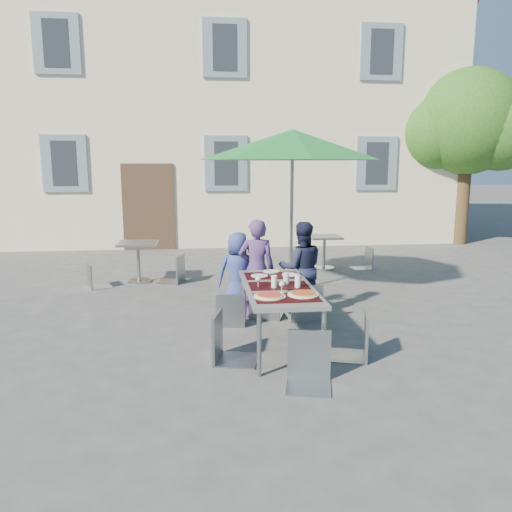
{
  "coord_description": "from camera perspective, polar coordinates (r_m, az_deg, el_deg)",
  "views": [
    {
      "loc": [
        -0.7,
        -5.53,
        2.19
      ],
      "look_at": [
        0.05,
        1.1,
        0.95
      ],
      "focal_mm": 35.0,
      "sensor_mm": 36.0,
      "label": 1
    }
  ],
  "objects": [
    {
      "name": "chair_4",
      "position": [
        5.76,
        11.56,
        -5.86
      ],
      "size": [
        0.55,
        0.55,
        1.0
      ],
      "color": "gray",
      "rests_on": "ground"
    },
    {
      "name": "pizza_near_left",
      "position": [
        5.47,
        1.57,
        -4.54
      ],
      "size": [
        0.35,
        0.35,
        0.03
      ],
      "color": "white",
      "rests_on": "dining_table"
    },
    {
      "name": "chair_5",
      "position": [
        5.03,
        6.15,
        -8.14
      ],
      "size": [
        0.53,
        0.53,
        0.99
      ],
      "color": "gray",
      "rests_on": "ground"
    },
    {
      "name": "dining_table",
      "position": [
        5.99,
        2.62,
        -3.93
      ],
      "size": [
        0.8,
        1.85,
        0.76
      ],
      "color": "#48484D",
      "rests_on": "ground"
    },
    {
      "name": "pizza_near_right",
      "position": [
        5.56,
        5.41,
        -4.32
      ],
      "size": [
        0.35,
        0.35,
        0.03
      ],
      "color": "white",
      "rests_on": "dining_table"
    },
    {
      "name": "ground",
      "position": [
        5.99,
        0.7,
        -10.94
      ],
      "size": [
        90.0,
        90.0,
        0.0
      ],
      "primitive_type": "plane",
      "color": "#414244",
      "rests_on": "ground"
    },
    {
      "name": "bg_chair_r_0",
      "position": [
        9.37,
        -9.28,
        0.49
      ],
      "size": [
        0.55,
        0.55,
        0.99
      ],
      "color": "gray",
      "rests_on": "ground"
    },
    {
      "name": "tree",
      "position": [
        14.98,
        23.18,
        13.74
      ],
      "size": [
        3.6,
        3.0,
        4.7
      ],
      "color": "#46341E",
      "rests_on": "ground"
    },
    {
      "name": "bg_chair_l_1",
      "position": [
        10.29,
        4.75,
        1.22
      ],
      "size": [
        0.5,
        0.49,
        0.92
      ],
      "color": "gray",
      "rests_on": "ground"
    },
    {
      "name": "cafe_table_1",
      "position": [
        10.57,
        7.81,
        1.0
      ],
      "size": [
        0.66,
        0.66,
        0.7
      ],
      "color": "#A9ACB1",
      "rests_on": "ground"
    },
    {
      "name": "building",
      "position": [
        17.25,
        -4.32,
        19.33
      ],
      "size": [
        13.6,
        8.2,
        11.1
      ],
      "color": "beige",
      "rests_on": "ground"
    },
    {
      "name": "chair_0",
      "position": [
        6.78,
        -2.94,
        -3.82
      ],
      "size": [
        0.43,
        0.43,
        0.88
      ],
      "color": "gray",
      "rests_on": "ground"
    },
    {
      "name": "chair_1",
      "position": [
        7.07,
        1.13,
        -2.6
      ],
      "size": [
        0.55,
        0.56,
        1.0
      ],
      "color": "gray",
      "rests_on": "ground"
    },
    {
      "name": "child_2",
      "position": [
        7.32,
        5.2,
        -1.4
      ],
      "size": [
        0.67,
        0.39,
        1.37
      ],
      "primitive_type": "imported",
      "rotation": [
        0.0,
        0.0,
        3.13
      ],
      "color": "#1A1E3A",
      "rests_on": "ground"
    },
    {
      "name": "chair_3",
      "position": [
        5.56,
        -3.38,
        -5.89
      ],
      "size": [
        0.57,
        0.56,
        1.05
      ],
      "color": "gray",
      "rests_on": "ground"
    },
    {
      "name": "child_0",
      "position": [
        7.29,
        -2.07,
        -2.01
      ],
      "size": [
        0.63,
        0.45,
        1.22
      ],
      "primitive_type": "imported",
      "rotation": [
        0.0,
        0.0,
        3.04
      ],
      "color": "navy",
      "rests_on": "ground"
    },
    {
      "name": "glassware",
      "position": [
        5.89,
        3.08,
        -2.86
      ],
      "size": [
        0.53,
        0.42,
        0.15
      ],
      "color": "silver",
      "rests_on": "dining_table"
    },
    {
      "name": "patio_umbrella",
      "position": [
        8.48,
        4.19,
        12.47
      ],
      "size": [
        3.09,
        3.09,
        2.75
      ],
      "color": "#A9ACB1",
      "rests_on": "ground"
    },
    {
      "name": "chair_2",
      "position": [
        7.02,
        5.71,
        -2.63
      ],
      "size": [
        0.47,
        0.48,
        1.02
      ],
      "color": "#91969C",
      "rests_on": "ground"
    },
    {
      "name": "bg_chair_l_0",
      "position": [
        9.32,
        -18.04,
        -0.52
      ],
      "size": [
        0.5,
        0.49,
        0.85
      ],
      "color": "gray",
      "rests_on": "ground"
    },
    {
      "name": "child_1",
      "position": [
        7.12,
        0.06,
        -1.47
      ],
      "size": [
        0.55,
        0.38,
        1.42
      ],
      "primitive_type": "imported",
      "rotation": [
        0.0,
        0.0,
        3.06
      ],
      "color": "#4A3369",
      "rests_on": "ground"
    },
    {
      "name": "bg_chair_r_1",
      "position": [
        10.75,
        12.4,
        1.23
      ],
      "size": [
        0.42,
        0.41,
        0.87
      ],
      "color": "#8E9599",
      "rests_on": "ground"
    },
    {
      "name": "cafe_table_0",
      "position": [
        9.54,
        -13.31,
        0.15
      ],
      "size": [
        0.71,
        0.71,
        0.76
      ],
      "color": "#A9ACB1",
      "rests_on": "ground"
    },
    {
      "name": "place_settings",
      "position": [
        6.57,
        2.07,
        -2.05
      ],
      "size": [
        0.67,
        0.46,
        0.01
      ],
      "color": "white",
      "rests_on": "dining_table"
    }
  ]
}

